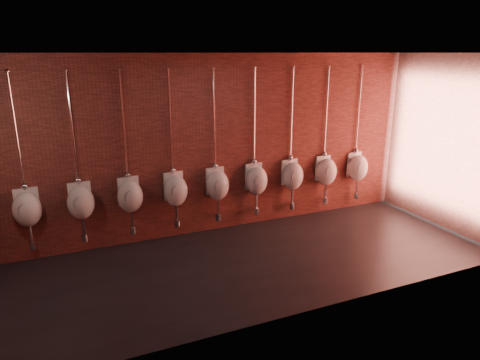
# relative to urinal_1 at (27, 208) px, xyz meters

# --- Properties ---
(ground) EXTENTS (8.50, 8.50, 0.00)m
(ground) POSITION_rel_urinal_1_xyz_m (2.90, -1.35, -0.92)
(ground) COLOR black
(ground) RESTS_ON ground
(room_shell) EXTENTS (8.54, 3.04, 3.22)m
(room_shell) POSITION_rel_urinal_1_xyz_m (2.90, -1.35, 1.09)
(room_shell) COLOR black
(room_shell) RESTS_ON ground
(urinal_1) EXTENTS (0.46, 0.42, 2.72)m
(urinal_1) POSITION_rel_urinal_1_xyz_m (0.00, 0.00, 0.00)
(urinal_1) COLOR white
(urinal_1) RESTS_ON ground
(urinal_2) EXTENTS (0.46, 0.42, 2.72)m
(urinal_2) POSITION_rel_urinal_1_xyz_m (0.78, 0.00, 0.00)
(urinal_2) COLOR white
(urinal_2) RESTS_ON ground
(urinal_3) EXTENTS (0.46, 0.42, 2.72)m
(urinal_3) POSITION_rel_urinal_1_xyz_m (1.55, 0.00, 0.00)
(urinal_3) COLOR white
(urinal_3) RESTS_ON ground
(urinal_4) EXTENTS (0.46, 0.42, 2.72)m
(urinal_4) POSITION_rel_urinal_1_xyz_m (2.33, 0.00, 0.00)
(urinal_4) COLOR white
(urinal_4) RESTS_ON ground
(urinal_5) EXTENTS (0.46, 0.42, 2.72)m
(urinal_5) POSITION_rel_urinal_1_xyz_m (3.10, 0.00, 0.00)
(urinal_5) COLOR white
(urinal_5) RESTS_ON ground
(urinal_6) EXTENTS (0.46, 0.42, 2.72)m
(urinal_6) POSITION_rel_urinal_1_xyz_m (3.88, 0.00, 0.00)
(urinal_6) COLOR white
(urinal_6) RESTS_ON ground
(urinal_7) EXTENTS (0.46, 0.42, 2.72)m
(urinal_7) POSITION_rel_urinal_1_xyz_m (4.66, 0.00, 0.00)
(urinal_7) COLOR white
(urinal_7) RESTS_ON ground
(urinal_8) EXTENTS (0.46, 0.42, 2.72)m
(urinal_8) POSITION_rel_urinal_1_xyz_m (5.43, 0.00, 0.00)
(urinal_8) COLOR white
(urinal_8) RESTS_ON ground
(urinal_9) EXTENTS (0.46, 0.42, 2.72)m
(urinal_9) POSITION_rel_urinal_1_xyz_m (6.21, 0.00, 0.00)
(urinal_9) COLOR white
(urinal_9) RESTS_ON ground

